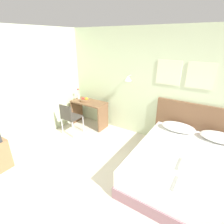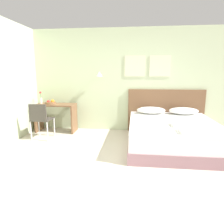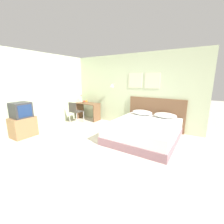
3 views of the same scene
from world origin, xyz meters
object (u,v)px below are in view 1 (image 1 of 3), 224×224
folded_towel_near_foot (190,167)px  flower_vase (78,95)px  headboard (199,129)px  fruit_bowl (85,100)px  desk (89,109)px  desk_chair (69,116)px  pillow_left (178,127)px  folded_towel_mid_bed (188,187)px  pillow_right (220,137)px  bed (187,168)px

folded_towel_near_foot → flower_vase: size_ratio=1.08×
headboard → fruit_bowl: size_ratio=7.17×
desk → fruit_bowl: bearing=-166.7°
desk → desk_chair: size_ratio=1.19×
pillow_left → folded_towel_near_foot: size_ratio=2.04×
flower_vase → folded_towel_mid_bed: bearing=-25.0°
pillow_left → flower_vase: flower_vase is taller
pillow_right → pillow_left: bearing=180.0°
pillow_left → folded_towel_near_foot: bearing=-67.9°
pillow_left → fruit_bowl: (-2.57, -0.05, 0.16)m
folded_towel_mid_bed → flower_vase: (-3.37, 1.57, 0.30)m
bed → desk_chair: (-2.94, 0.09, 0.25)m
pillow_left → pillow_right: 0.78m
bed → folded_towel_mid_bed: bearing=-81.2°
pillow_left → folded_towel_near_foot: (0.45, -1.12, -0.06)m
desk → pillow_left: bearing=0.6°
pillow_left → fruit_bowl: fruit_bowl is taller
desk_chair → flower_vase: flower_vase is taller
desk_chair → flower_vase: (-0.31, 0.72, 0.34)m
bed → headboard: (0.00, 1.08, 0.29)m
pillow_right → fruit_bowl: (-3.36, -0.05, 0.16)m
folded_towel_mid_bed → desk_chair: (-3.06, 0.86, -0.05)m
pillow_left → bed: bearing=-64.0°
pillow_right → desk: desk is taller
bed → pillow_left: pillow_left is taller
desk → folded_towel_mid_bed: bearing=-27.5°
flower_vase → desk: bearing=-4.6°
bed → pillow_left: size_ratio=2.97×
pillow_right → flower_vase: bearing=179.9°
flower_vase → folded_towel_near_foot: bearing=-18.7°
folded_towel_mid_bed → desk_chair: desk_chair is taller
pillow_left → desk_chair: desk_chair is taller
pillow_left → desk_chair: bearing=-164.4°
pillow_left → pillow_right: size_ratio=1.00×
pillow_right → flower_vase: (-3.65, 0.01, 0.24)m
folded_towel_near_foot → desk: 3.11m
pillow_right → folded_towel_near_foot: 1.17m
headboard → pillow_left: size_ratio=2.75×
folded_towel_near_foot → fruit_bowl: 3.22m
bed → fruit_bowl: fruit_bowl is taller
folded_towel_near_foot → fruit_bowl: size_ratio=1.28×
bed → flower_vase: (-3.26, 0.81, 0.60)m
desk → desk_chair: 0.69m
folded_towel_near_foot → fruit_bowl: bearing=160.6°
headboard → folded_towel_near_foot: bearing=-87.5°
headboard → folded_towel_near_foot: 1.39m
desk → flower_vase: (-0.41, 0.03, 0.36)m
bed → flower_vase: flower_vase is taller
flower_vase → headboard: bearing=4.7°
bed → folded_towel_near_foot: (0.06, -0.31, 0.30)m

